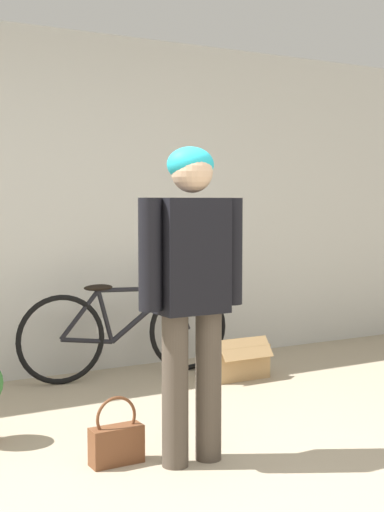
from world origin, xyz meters
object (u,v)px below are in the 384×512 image
Objects in this scene: handbag at (116,442)px; person at (192,277)px; cardboard_box at (234,360)px; bicycle at (127,330)px.

person is at bearing -26.18° from handbag.
person is 4.57× the size of handbag.
handbag reaches higher than cardboard_box.
handbag is at bearing 153.38° from person.
person is 1.92m from bicycle.
cardboard_box is (1.15, 1.38, -0.82)m from person.
bicycle is 1.81m from handbag.
handbag is at bearing -111.83° from bicycle.
person reaches higher than bicycle.
handbag is at bearing -140.90° from cardboard_box.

